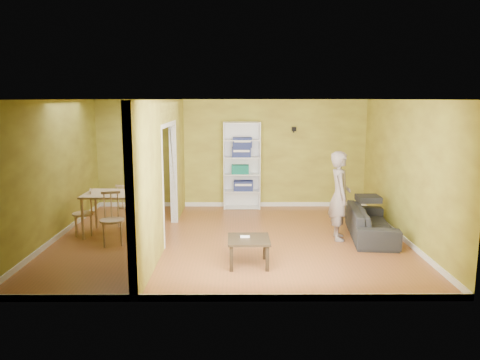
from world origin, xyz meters
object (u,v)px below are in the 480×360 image
at_px(sofa, 371,218).
at_px(dining_table, 119,197).
at_px(person, 340,188).
at_px(coffee_table, 249,242).
at_px(chair_near, 112,219).
at_px(bookshelf, 242,165).
at_px(chair_far, 128,205).
at_px(chair_left, 83,212).

distance_m(sofa, dining_table, 4.85).
distance_m(person, dining_table, 4.21).
height_order(person, dining_table, person).
relative_size(person, coffee_table, 2.96).
height_order(person, chair_near, person).
bearing_deg(dining_table, bookshelf, 43.20).
xyz_separation_m(bookshelf, dining_table, (-2.39, -2.25, -0.30)).
bearing_deg(chair_near, chair_far, 74.88).
bearing_deg(dining_table, chair_near, -88.19).
bearing_deg(sofa, chair_near, 102.04).
bearing_deg(sofa, bookshelf, 51.43).
height_order(person, coffee_table, person).
distance_m(bookshelf, chair_near, 3.80).
bearing_deg(bookshelf, chair_far, -144.78).
xyz_separation_m(sofa, bookshelf, (-2.44, 2.47, 0.67)).
bearing_deg(coffee_table, dining_table, 144.71).
distance_m(coffee_table, chair_far, 3.37).
relative_size(person, dining_table, 1.49).
xyz_separation_m(chair_left, chair_far, (0.72, 0.62, 0.00)).
distance_m(person, chair_near, 4.21).
relative_size(sofa, coffee_table, 2.94).
relative_size(dining_table, chair_near, 1.37).
relative_size(dining_table, chair_left, 1.47).
height_order(sofa, dining_table, dining_table).
xyz_separation_m(dining_table, chair_far, (0.02, 0.57, -0.29)).
bearing_deg(chair_far, chair_near, 113.66).
xyz_separation_m(chair_near, chair_far, (-0.00, 1.24, -0.03)).
relative_size(coffee_table, chair_left, 0.74).
distance_m(dining_table, chair_near, 0.72).
height_order(chair_left, chair_far, chair_far).
relative_size(person, chair_far, 2.19).
xyz_separation_m(sofa, chair_left, (-5.54, 0.17, 0.08)).
distance_m(sofa, chair_left, 5.54).
distance_m(sofa, chair_near, 4.84).
height_order(bookshelf, chair_far, bookshelf).
xyz_separation_m(bookshelf, chair_near, (-2.37, -2.92, -0.56)).
height_order(person, chair_left, person).
relative_size(bookshelf, chair_left, 2.33).
xyz_separation_m(coffee_table, dining_table, (-2.47, 1.75, 0.37)).
distance_m(chair_left, chair_far, 0.95).
bearing_deg(chair_far, bookshelf, -121.26).
bearing_deg(bookshelf, chair_near, -129.11).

